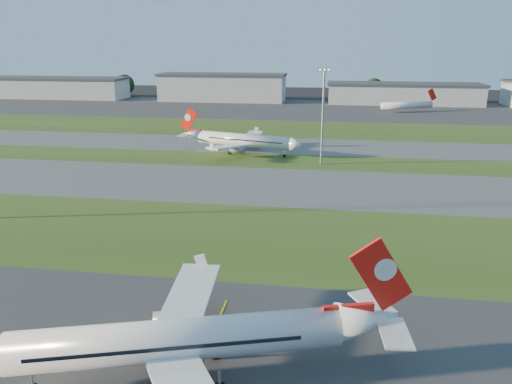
% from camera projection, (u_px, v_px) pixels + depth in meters
% --- Properties ---
extents(grass_strip_a, '(300.00, 34.00, 0.01)m').
position_uv_depth(grass_strip_a, '(225.00, 236.00, 86.60)').
color(grass_strip_a, '#314918').
rests_on(grass_strip_a, ground).
extents(taxiway_a, '(300.00, 32.00, 0.01)m').
position_uv_depth(taxiway_a, '(254.00, 185.00, 117.83)').
color(taxiway_a, '#515154').
rests_on(taxiway_a, ground).
extents(grass_strip_b, '(300.00, 18.00, 0.01)m').
position_uv_depth(grass_strip_b, '(268.00, 161.00, 141.48)').
color(grass_strip_b, '#314918').
rests_on(grass_strip_b, ground).
extents(taxiway_b, '(300.00, 26.00, 0.01)m').
position_uv_depth(taxiway_b, '(277.00, 145.00, 162.30)').
color(taxiway_b, '#515154').
rests_on(taxiway_b, ground).
extents(grass_strip_c, '(300.00, 40.00, 0.01)m').
position_uv_depth(grass_strip_c, '(286.00, 129.00, 193.53)').
color(grass_strip_c, '#314918').
rests_on(grass_strip_c, ground).
extents(apron_far, '(400.00, 80.00, 0.01)m').
position_uv_depth(apron_far, '(297.00, 109.00, 250.30)').
color(apron_far, '#333335').
rests_on(apron_far, ground).
extents(airliner_parked, '(38.80, 32.68, 12.48)m').
position_uv_depth(airliner_parked, '(182.00, 340.00, 48.75)').
color(airliner_parked, silver).
rests_on(airliner_parked, ground).
extents(airliner_taxiing, '(36.35, 30.51, 11.59)m').
position_uv_depth(airliner_taxiing, '(243.00, 140.00, 149.22)').
color(airliner_taxiing, silver).
rests_on(airliner_taxiing, ground).
extents(mini_jet_near, '(27.25, 12.49, 9.48)m').
position_uv_depth(mini_jet_near, '(407.00, 105.00, 238.89)').
color(mini_jet_near, silver).
rests_on(mini_jet_near, ground).
extents(light_mast_centre, '(3.20, 0.70, 25.80)m').
position_uv_depth(light_mast_centre, '(323.00, 110.00, 133.13)').
color(light_mast_centre, gray).
rests_on(light_mast_centre, ground).
extents(hangar_far_west, '(91.80, 23.00, 12.20)m').
position_uv_depth(hangar_far_west, '(51.00, 87.00, 298.71)').
color(hangar_far_west, '#9DA0A4').
rests_on(hangar_far_west, ground).
extents(hangar_west, '(71.40, 23.00, 15.20)m').
position_uv_depth(hangar_west, '(222.00, 87.00, 283.02)').
color(hangar_west, '#9DA0A4').
rests_on(hangar_west, ground).
extents(hangar_east, '(81.60, 23.00, 11.20)m').
position_uv_depth(hangar_east, '(404.00, 93.00, 269.07)').
color(hangar_east, '#9DA0A4').
rests_on(hangar_east, ground).
extents(tree_far_west, '(11.00, 11.00, 12.00)m').
position_uv_depth(tree_far_west, '(4.00, 84.00, 316.73)').
color(tree_far_west, black).
rests_on(tree_far_west, ground).
extents(tree_west, '(12.10, 12.10, 13.20)m').
position_uv_depth(tree_west, '(124.00, 85.00, 306.81)').
color(tree_west, black).
rests_on(tree_west, ground).
extents(tree_mid_west, '(9.90, 9.90, 10.80)m').
position_uv_depth(tree_mid_west, '(269.00, 89.00, 290.32)').
color(tree_mid_west, black).
rests_on(tree_mid_west, ground).
extents(tree_mid_east, '(11.55, 11.55, 12.60)m').
position_uv_depth(tree_mid_east, '(373.00, 89.00, 284.16)').
color(tree_mid_east, black).
rests_on(tree_mid_east, ground).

